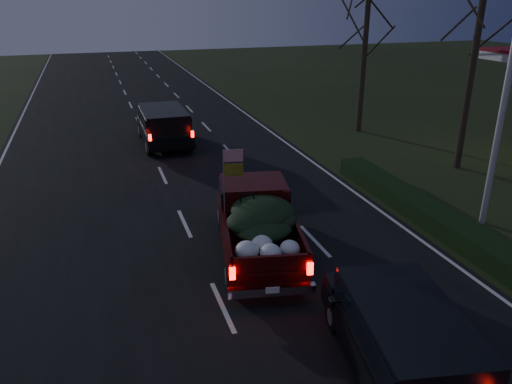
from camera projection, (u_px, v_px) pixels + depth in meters
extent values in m
plane|color=black|center=(223.00, 307.00, 12.19)|extent=(120.00, 120.00, 0.00)
cube|color=black|center=(222.00, 307.00, 12.19)|extent=(14.00, 120.00, 0.02)
cube|color=black|center=(422.00, 209.00, 16.99)|extent=(1.00, 10.00, 0.60)
cylinder|color=silver|center=(507.00, 87.00, 15.05)|extent=(0.20, 0.20, 9.00)
cylinder|color=black|center=(472.00, 69.00, 20.42)|extent=(0.28, 0.28, 8.50)
cylinder|color=black|center=(363.00, 67.00, 26.59)|extent=(0.28, 0.28, 7.00)
cube|color=#390708|center=(257.00, 232.00, 14.64)|extent=(3.07, 5.51, 0.57)
cube|color=#390708|center=(253.00, 195.00, 15.21)|extent=(2.22, 2.01, 0.94)
cube|color=black|center=(253.00, 192.00, 15.17)|extent=(2.30, 1.93, 0.57)
cube|color=#390708|center=(263.00, 244.00, 13.27)|extent=(2.46, 3.24, 0.06)
ellipsoid|color=black|center=(263.00, 220.00, 13.59)|extent=(2.00, 2.17, 0.62)
cylinder|color=gray|center=(224.00, 185.00, 13.97)|extent=(0.03, 0.03, 2.08)
cube|color=red|center=(233.00, 156.00, 13.69)|extent=(0.53, 0.13, 0.35)
cube|color=gold|center=(234.00, 170.00, 13.84)|extent=(0.53, 0.13, 0.35)
cube|color=black|center=(164.00, 131.00, 25.25)|extent=(2.17, 5.20, 0.65)
cube|color=black|center=(164.00, 118.00, 24.74)|extent=(2.04, 3.79, 0.87)
cube|color=black|center=(163.00, 116.00, 24.71)|extent=(2.15, 3.68, 0.52)
cube|color=black|center=(399.00, 348.00, 9.88)|extent=(2.79, 4.96, 0.58)
cube|color=black|center=(408.00, 328.00, 9.41)|extent=(2.44, 3.69, 0.78)
cube|color=black|center=(408.00, 324.00, 9.38)|extent=(2.51, 3.61, 0.47)
cube|color=black|center=(332.00, 302.00, 10.39)|extent=(0.14, 0.23, 0.16)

